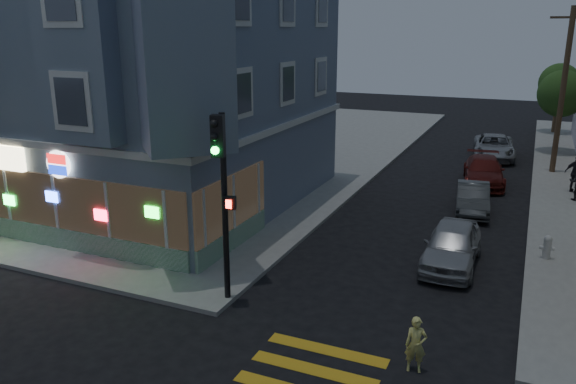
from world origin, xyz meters
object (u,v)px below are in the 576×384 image
Objects in this scene: parked_car_a at (452,245)px; fire_hydrant at (547,246)px; street_tree_far at (559,83)px; utility_pole at (563,89)px; traffic_signal at (222,177)px; running_child at (416,345)px; parked_car_d at (494,147)px; street_tree_near at (562,94)px; parked_car_b at (473,198)px; parked_car_c at (484,171)px.

fire_hydrant is (3.05, 1.64, -0.15)m from parked_car_a.
fire_hydrant is (-0.55, -27.86, -3.33)m from street_tree_far.
utility_pole is at bearing 77.18° from parked_car_a.
fire_hydrant is at bearing -91.12° from street_tree_far.
street_tree_far is at bearing 57.28° from traffic_signal.
fire_hydrant is at bearing 56.92° from running_child.
fire_hydrant is (3.05, -16.86, -0.13)m from parked_car_d.
parked_car_d is at bearing 58.76° from traffic_signal.
traffic_signal is at bearing -109.05° from street_tree_near.
street_tree_far is 28.07m from fire_hydrant.
street_tree_near is at bearing 88.43° from fire_hydrant.
street_tree_near is at bearing 88.09° from utility_pole.
running_child is 0.27× the size of parked_car_d.
parked_car_d reaches higher than parked_car_b.
parked_car_a is at bearing 77.07° from running_child.
traffic_signal is at bearing -140.46° from fire_hydrant.
parked_car_a reaches higher than fire_hydrant.
fire_hydrant is at bearing -64.49° from parked_car_b.
fire_hydrant is (3.05, -4.81, -0.05)m from parked_car_b.
parked_car_d is 17.13m from fire_hydrant.
street_tree_near and street_tree_far have the same top height.
running_child is (-3.27, -22.33, -4.09)m from utility_pole.
parked_car_c reaches higher than running_child.
utility_pole is 1.83× the size of parked_car_c.
fire_hydrant is at bearing -91.57° from street_tree_near.
running_child is at bearing -95.93° from parked_car_d.
street_tree_far is (0.20, 14.00, -0.86)m from utility_pole.
parked_car_c is (-0.13, 18.49, 0.01)m from running_child.
fire_hydrant is (2.92, 8.47, -0.10)m from running_child.
utility_pole is 6.56m from parked_car_c.
traffic_signal is at bearing -109.68° from parked_car_d.
parked_car_c is 10.47m from fire_hydrant.
traffic_signal is 6.54× the size of fire_hydrant.
parked_car_c reaches higher than parked_car_b.
street_tree_far reaches higher than parked_car_c.
utility_pole is 14.03m from street_tree_far.
parked_car_c is at bearing 106.96° from fire_hydrant.
utility_pole is 14.49m from fire_hydrant.
street_tree_near is 20.15m from fire_hydrant.
parked_car_d is at bearing 100.27° from fire_hydrant.
parked_car_a is 18.50m from parked_car_d.
street_tree_near is 10.97m from parked_car_c.
parked_car_d reaches higher than running_child.
parked_car_a is at bearing -99.50° from street_tree_near.
utility_pole is 1.70× the size of street_tree_near.
fire_hydrant is at bearing 21.76° from traffic_signal.
running_child is 1.64× the size of fire_hydrant.
parked_car_a is 0.83× the size of parked_car_d.
parked_car_a is at bearing -151.71° from fire_hydrant.
traffic_signal is (-9.38, -27.15, 0.00)m from street_tree_near.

